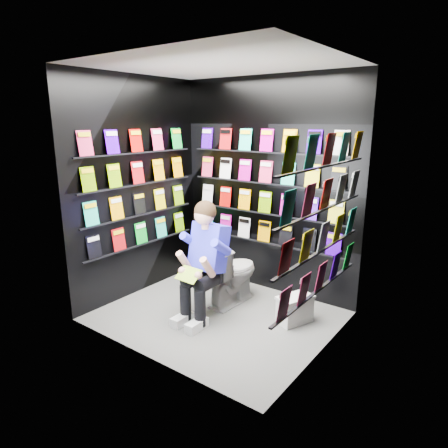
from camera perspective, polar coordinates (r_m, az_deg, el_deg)
The scene contains 14 objects.
floor at distance 4.51m, azimuth -1.02°, elevation -12.97°, with size 2.40×2.40×0.00m, color slate.
ceiling at distance 4.03m, azimuth -1.20°, elevation 21.90°, with size 2.40×2.40×0.00m, color white.
wall_back at distance 4.89m, azimuth 6.12°, elevation 5.26°, with size 2.40×0.04×2.60m, color black.
wall_front at distance 3.36m, azimuth -11.60°, elevation 0.74°, with size 2.40×0.04×2.60m, color black.
wall_left at distance 4.89m, azimuth -12.33°, elevation 5.00°, with size 0.04×2.00×2.60m, color black.
wall_right at distance 3.49m, azimuth 14.69°, elevation 1.07°, with size 0.04×2.00×2.60m, color black.
comics_back at distance 4.87m, azimuth 5.94°, elevation 5.27°, with size 2.10×0.06×1.37m, color #BB0B07, non-canonical shape.
comics_left at distance 4.87m, azimuth -12.10°, elevation 5.03°, with size 0.06×1.70×1.37m, color #BB0B07, non-canonical shape.
comics_right at distance 3.50m, azimuth 14.24°, elevation 1.22°, with size 0.06×1.70×1.37m, color #BB0B07, non-canonical shape.
toilet at distance 4.68m, azimuth 0.97°, elevation -6.97°, with size 0.42×0.75×0.73m, color silver.
longbox at distance 4.39m, azimuth 10.07°, elevation -12.06°, with size 0.20×0.36×0.27m, color silver.
longbox_lid at distance 4.32m, azimuth 10.16°, elevation -10.28°, with size 0.22×0.38×0.03m, color silver.
reader at distance 4.26m, azimuth -2.00°, elevation -3.46°, with size 0.52×0.76×1.39m, color #302FE0, non-canonical shape.
held_comic at distance 4.07m, azimuth -5.07°, elevation -7.19°, with size 0.26×0.01×0.18m, color green.
Camera 1 is at (2.45, -3.16, 2.09)m, focal length 32.00 mm.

